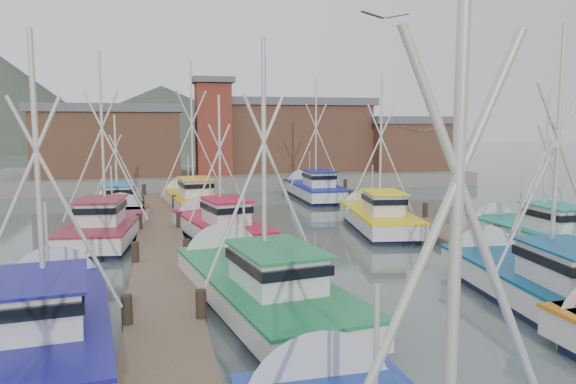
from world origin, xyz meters
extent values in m
plane|color=#465454|center=(0.00, 0.00, 0.00)|extent=(260.00, 260.00, 0.00)
cube|color=brown|center=(-7.00, 4.00, 0.20)|extent=(2.20, 46.00, 0.40)
cylinder|color=black|center=(-8.00, -2.00, 0.45)|extent=(0.30, 0.30, 1.50)
cylinder|color=black|center=(-8.00, 5.00, 0.45)|extent=(0.30, 0.30, 1.50)
cylinder|color=black|center=(-8.00, 12.00, 0.45)|extent=(0.30, 0.30, 1.50)
cylinder|color=black|center=(-8.00, 19.00, 0.45)|extent=(0.30, 0.30, 1.50)
cylinder|color=black|center=(-8.00, 26.00, 0.45)|extent=(0.30, 0.30, 1.50)
cylinder|color=black|center=(-6.00, -2.00, 0.45)|extent=(0.30, 0.30, 1.50)
cylinder|color=black|center=(-6.00, 5.00, 0.45)|extent=(0.30, 0.30, 1.50)
cylinder|color=black|center=(-6.00, 12.00, 0.45)|extent=(0.30, 0.30, 1.50)
cylinder|color=black|center=(-6.00, 19.00, 0.45)|extent=(0.30, 0.30, 1.50)
cylinder|color=black|center=(-6.00, 26.00, 0.45)|extent=(0.30, 0.30, 1.50)
cube|color=brown|center=(7.00, 4.00, 0.20)|extent=(2.20, 46.00, 0.40)
cylinder|color=black|center=(6.00, -2.00, 0.45)|extent=(0.30, 0.30, 1.50)
cylinder|color=black|center=(6.00, 5.00, 0.45)|extent=(0.30, 0.30, 1.50)
cylinder|color=black|center=(6.00, 12.00, 0.45)|extent=(0.30, 0.30, 1.50)
cylinder|color=black|center=(6.00, 19.00, 0.45)|extent=(0.30, 0.30, 1.50)
cylinder|color=black|center=(6.00, 26.00, 0.45)|extent=(0.30, 0.30, 1.50)
cylinder|color=black|center=(8.00, 5.00, 0.45)|extent=(0.30, 0.30, 1.50)
cylinder|color=black|center=(8.00, 12.00, 0.45)|extent=(0.30, 0.30, 1.50)
cylinder|color=black|center=(8.00, 19.00, 0.45)|extent=(0.30, 0.30, 1.50)
cylinder|color=black|center=(8.00, 26.00, 0.45)|extent=(0.30, 0.30, 1.50)
cube|color=slate|center=(0.00, 37.00, 0.60)|extent=(44.00, 16.00, 1.20)
cube|color=brown|center=(-11.00, 35.00, 3.95)|extent=(12.00, 8.00, 5.50)
cube|color=#58585D|center=(-11.00, 35.00, 7.05)|extent=(12.72, 8.48, 0.70)
cube|color=brown|center=(6.00, 37.00, 4.30)|extent=(14.00, 9.00, 6.20)
cube|color=#58585D|center=(6.00, 37.00, 7.75)|extent=(14.84, 9.54, 0.70)
cube|color=brown|center=(17.00, 34.00, 3.45)|extent=(8.00, 6.00, 4.50)
cube|color=#58585D|center=(17.00, 34.00, 6.05)|extent=(8.48, 6.36, 0.70)
cube|color=maroon|center=(-2.00, 33.00, 5.20)|extent=(3.00, 3.00, 8.00)
cube|color=#58585D|center=(-2.00, 33.00, 9.45)|extent=(3.60, 3.60, 0.50)
cone|color=#414A3E|center=(-5.00, 130.00, 0.00)|extent=(140.00, 140.00, 30.00)
cone|color=#414A3E|center=(35.00, 120.00, 0.00)|extent=(90.00, 90.00, 24.00)
cylinder|color=beige|center=(-4.17, -12.25, 4.79)|extent=(0.14, 0.14, 7.38)
cylinder|color=beige|center=(-4.79, -12.26, 3.92)|extent=(2.64, 0.16, 5.77)
cylinder|color=beige|center=(-3.56, -12.23, 3.92)|extent=(2.64, 0.16, 5.77)
cylinder|color=beige|center=(-4.22, -10.33, 2.30)|extent=(0.08, 0.08, 2.67)
cube|color=#101938|center=(-4.01, -0.71, 0.05)|extent=(4.19, 8.94, 0.70)
cube|color=silver|center=(-4.01, -0.71, 0.70)|extent=(4.76, 10.16, 0.80)
cube|color=#1B7D43|center=(-4.01, -0.71, 1.08)|extent=(4.87, 10.27, 0.10)
cone|color=silver|center=(-4.82, 4.10, 0.55)|extent=(3.19, 1.59, 3.05)
cube|color=silver|center=(-3.81, -1.87, 1.65)|extent=(2.43, 3.22, 1.10)
cube|color=black|center=(-3.81, -1.87, 1.88)|extent=(2.61, 3.53, 0.28)
cube|color=#1B7D43|center=(-3.81, -1.87, 2.24)|extent=(2.76, 3.74, 0.07)
cylinder|color=beige|center=(-3.97, -0.90, 4.70)|extent=(0.16, 0.16, 7.19)
cylinder|color=beige|center=(-4.59, -1.01, 3.85)|extent=(2.56, 0.53, 5.63)
cylinder|color=beige|center=(-3.36, -0.80, 3.85)|extent=(2.56, 0.53, 5.63)
cylinder|color=beige|center=(-4.30, 1.02, 2.30)|extent=(0.09, 0.09, 2.72)
cube|color=#101938|center=(4.70, -2.55, 0.05)|extent=(3.30, 8.19, 0.70)
cube|color=silver|center=(4.70, -2.55, 0.70)|extent=(3.75, 9.30, 0.80)
cube|color=navy|center=(4.70, -2.55, 1.08)|extent=(3.84, 9.40, 0.10)
cone|color=silver|center=(5.10, 1.97, 0.55)|extent=(2.92, 1.35, 2.84)
cube|color=silver|center=(4.60, -3.63, 1.65)|extent=(2.07, 2.87, 1.10)
cube|color=black|center=(4.60, -3.63, 1.88)|extent=(2.21, 3.16, 0.28)
cube|color=navy|center=(4.60, -3.63, 2.24)|extent=(2.34, 3.35, 0.07)
cylinder|color=beige|center=(4.69, -2.73, 4.94)|extent=(0.14, 0.14, 7.67)
cylinder|color=beige|center=(4.11, -2.68, 4.03)|extent=(2.74, 0.34, 5.99)
cylinder|color=beige|center=(5.26, -2.78, 4.03)|extent=(2.74, 0.34, 5.99)
cylinder|color=beige|center=(4.85, -0.92, 2.30)|extent=(0.08, 0.08, 2.53)
cube|color=#101938|center=(-9.94, -2.57, 0.05)|extent=(3.44, 8.20, 0.70)
cube|color=silver|center=(-9.94, -2.57, 0.70)|extent=(3.91, 9.31, 0.80)
cube|color=navy|center=(-9.94, -2.57, 1.08)|extent=(4.00, 9.41, 0.10)
cone|color=silver|center=(-10.43, 1.92, 0.55)|extent=(2.93, 1.40, 2.82)
cube|color=silver|center=(-9.82, -3.65, 1.65)|extent=(2.11, 2.90, 1.10)
cube|color=black|center=(-9.82, -3.65, 1.88)|extent=(2.25, 3.18, 0.28)
cube|color=navy|center=(-9.82, -3.65, 2.24)|extent=(2.39, 3.37, 0.07)
cylinder|color=beige|center=(-9.92, -2.75, 4.59)|extent=(0.15, 0.15, 6.97)
cylinder|color=beige|center=(-10.54, -2.82, 3.77)|extent=(2.50, 0.37, 5.46)
cylinder|color=beige|center=(-9.30, -2.69, 3.77)|extent=(2.50, 0.37, 5.46)
cylinder|color=beige|center=(-10.12, -0.96, 2.30)|extent=(0.09, 0.09, 2.71)
cube|color=#101938|center=(-4.15, 9.73, 0.05)|extent=(3.74, 7.49, 0.70)
cube|color=silver|center=(-4.15, 9.73, 0.70)|extent=(4.25, 8.51, 0.80)
cube|color=#B80C32|center=(-4.15, 9.73, 1.08)|extent=(4.34, 8.61, 0.10)
cone|color=silver|center=(-4.97, 13.71, 0.55)|extent=(2.72, 1.59, 2.55)
cube|color=silver|center=(-3.95, 8.77, 1.65)|extent=(2.11, 2.73, 1.10)
cube|color=black|center=(-3.95, 8.77, 1.88)|extent=(2.26, 2.99, 0.28)
cube|color=#B80C32|center=(-3.95, 8.77, 2.24)|extent=(2.40, 3.17, 0.07)
cylinder|color=beige|center=(-4.11, 9.57, 4.12)|extent=(0.13, 0.13, 6.03)
cylinder|color=beige|center=(-4.62, 9.46, 3.41)|extent=(2.14, 0.52, 4.72)
cylinder|color=beige|center=(-3.60, 9.67, 3.41)|extent=(2.14, 0.52, 4.72)
cylinder|color=beige|center=(-4.44, 11.16, 2.30)|extent=(0.08, 0.08, 2.27)
cube|color=#101938|center=(4.55, 10.64, 0.05)|extent=(3.38, 7.56, 0.70)
cube|color=silver|center=(4.55, 10.64, 0.70)|extent=(3.84, 8.59, 0.80)
cube|color=yellow|center=(4.55, 10.64, 1.08)|extent=(3.93, 8.68, 0.10)
cone|color=silver|center=(5.13, 14.74, 0.55)|extent=(2.72, 1.45, 2.59)
cube|color=silver|center=(4.41, 9.65, 1.65)|extent=(2.01, 2.70, 1.10)
cube|color=black|center=(4.41, 9.65, 1.88)|extent=(2.15, 2.96, 0.28)
cube|color=yellow|center=(4.41, 9.65, 2.24)|extent=(2.28, 3.14, 0.07)
cylinder|color=beige|center=(4.53, 10.48, 4.78)|extent=(0.13, 0.13, 7.37)
cylinder|color=beige|center=(4.00, 10.55, 3.92)|extent=(2.61, 0.46, 5.76)
cylinder|color=beige|center=(5.05, 10.40, 3.92)|extent=(2.61, 0.46, 5.76)
cylinder|color=beige|center=(4.76, 12.12, 2.30)|extent=(0.08, 0.08, 2.31)
cube|color=#101938|center=(-9.55, 11.24, 0.05)|extent=(3.45, 8.09, 0.70)
cube|color=silver|center=(-9.55, 11.24, 0.70)|extent=(3.92, 9.19, 0.80)
cube|color=maroon|center=(-9.55, 11.24, 1.08)|extent=(4.02, 9.29, 0.10)
cone|color=silver|center=(-9.03, 15.67, 0.55)|extent=(2.89, 1.42, 2.78)
cube|color=silver|center=(-9.67, 10.18, 1.65)|extent=(2.10, 2.87, 1.10)
cube|color=black|center=(-9.67, 10.18, 1.88)|extent=(2.24, 3.15, 0.28)
cube|color=maroon|center=(-9.67, 10.18, 2.24)|extent=(2.38, 3.34, 0.07)
cylinder|color=beige|center=(-9.57, 11.07, 5.15)|extent=(0.15, 0.15, 8.09)
cylinder|color=beige|center=(-10.18, 11.14, 4.20)|extent=(2.88, 0.44, 6.33)
cylinder|color=beige|center=(-8.96, 10.99, 4.20)|extent=(2.88, 0.44, 6.33)
cylinder|color=beige|center=(-9.36, 12.84, 2.30)|extent=(0.09, 0.09, 2.67)
cube|color=#101938|center=(9.79, 4.40, 0.05)|extent=(2.42, 6.99, 0.70)
cube|color=silver|center=(9.79, 4.40, 0.70)|extent=(2.75, 7.94, 0.80)
cube|color=#128873|center=(9.79, 4.40, 1.08)|extent=(2.83, 8.02, 0.10)
cone|color=silver|center=(9.71, 8.34, 0.55)|extent=(2.52, 1.15, 2.49)
cube|color=silver|center=(9.81, 3.45, 1.65)|extent=(1.66, 2.40, 1.10)
cube|color=black|center=(9.81, 3.45, 1.88)|extent=(1.77, 2.64, 0.28)
cube|color=#128873|center=(9.81, 3.45, 2.24)|extent=(1.87, 2.80, 0.07)
cylinder|color=beige|center=(9.79, 4.24, 4.12)|extent=(0.12, 0.12, 6.03)
cylinder|color=beige|center=(9.26, 4.23, 3.41)|extent=(2.17, 0.13, 4.72)
cylinder|color=beige|center=(10.32, 4.25, 3.41)|extent=(2.17, 0.13, 4.72)
cylinder|color=beige|center=(9.76, 5.82, 2.30)|extent=(0.07, 0.07, 2.31)
cube|color=#101938|center=(-4.74, 20.12, 0.05)|extent=(3.34, 7.94, 0.70)
cube|color=silver|center=(-4.74, 20.12, 0.70)|extent=(3.80, 9.02, 0.80)
cube|color=gold|center=(-4.74, 20.12, 1.08)|extent=(3.89, 9.12, 0.10)
cone|color=silver|center=(-5.23, 24.47, 0.55)|extent=(2.84, 1.39, 2.74)
cube|color=silver|center=(-4.63, 19.07, 1.65)|extent=(2.05, 2.81, 1.10)
cube|color=black|center=(-4.63, 19.07, 1.88)|extent=(2.19, 3.08, 0.28)
cube|color=gold|center=(-4.63, 19.07, 2.24)|extent=(2.32, 3.27, 0.07)
cylinder|color=beige|center=(-4.72, 19.95, 5.49)|extent=(0.13, 0.13, 8.78)
cylinder|color=beige|center=(-5.28, 19.88, 4.46)|extent=(3.11, 0.43, 6.86)
cylinder|color=beige|center=(-4.17, 20.01, 4.46)|extent=(3.11, 0.43, 6.86)
cylinder|color=beige|center=(-4.92, 21.69, 2.30)|extent=(0.08, 0.08, 2.44)
cube|color=#101938|center=(4.72, 23.62, 0.05)|extent=(2.67, 7.92, 0.70)
cube|color=silver|center=(4.72, 23.62, 0.70)|extent=(3.03, 9.00, 0.80)
cube|color=#101D93|center=(4.72, 23.62, 1.08)|extent=(3.12, 9.09, 0.10)
cone|color=silver|center=(4.78, 28.10, 0.55)|extent=(2.82, 1.13, 2.80)
cube|color=silver|center=(4.71, 22.54, 1.65)|extent=(1.84, 2.71, 1.10)
cube|color=black|center=(4.71, 22.54, 1.88)|extent=(1.96, 2.98, 0.28)
cube|color=#101D93|center=(4.71, 22.54, 2.24)|extent=(2.08, 3.16, 0.07)
cylinder|color=beige|center=(4.72, 23.44, 5.06)|extent=(0.13, 0.13, 7.92)
cylinder|color=beige|center=(4.15, 23.44, 4.13)|extent=(2.82, 0.13, 6.19)
cylinder|color=beige|center=(5.30, 23.43, 4.13)|extent=(2.82, 0.13, 6.19)
cylinder|color=beige|center=(4.74, 25.23, 2.30)|extent=(0.07, 0.07, 2.50)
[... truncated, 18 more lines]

